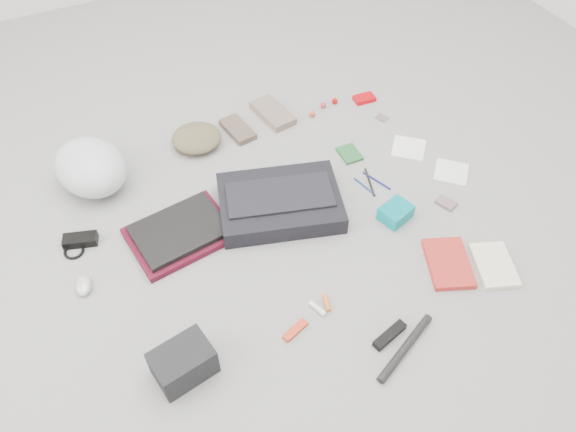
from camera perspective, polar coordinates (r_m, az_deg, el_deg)
name	(u,v)px	position (r m, az deg, el deg)	size (l,w,h in m)	color
ground_plane	(288,225)	(2.11, 0.00, -0.89)	(4.00, 4.00, 0.00)	gray
messenger_bag	(280,203)	(2.13, -0.82, 1.35)	(0.45, 0.32, 0.08)	black
bag_flap	(280,195)	(2.10, -0.84, 2.15)	(0.40, 0.18, 0.01)	black
laptop_sleeve	(180,234)	(2.10, -10.87, -1.81)	(0.36, 0.27, 0.03)	#500C1E
laptop	(180,230)	(2.09, -10.96, -1.40)	(0.32, 0.23, 0.02)	black
bike_helmet	(91,167)	(2.32, -19.40, 4.70)	(0.26, 0.32, 0.19)	silver
beanie	(197,138)	(2.43, -9.28, 7.82)	(0.21, 0.20, 0.07)	brown
mitten_left	(238,129)	(2.49, -5.13, 8.76)	(0.09, 0.18, 0.03)	brown
mitten_right	(273,113)	(2.56, -1.56, 10.42)	(0.11, 0.22, 0.03)	gray
power_brick	(80,240)	(2.18, -20.35, -2.29)	(0.12, 0.06, 0.03)	black
cable_coil	(74,251)	(2.17, -20.92, -3.36)	(0.07, 0.07, 0.01)	black
mouse	(83,285)	(2.05, -20.09, -6.63)	(0.05, 0.09, 0.03)	#BDBDBD
camera_bag	(183,363)	(1.76, -10.59, -14.45)	(0.18, 0.12, 0.12)	black
multitool	(295,330)	(1.84, 0.74, -11.52)	(0.09, 0.03, 0.01)	red
toiletry_tube_white	(317,308)	(1.89, 3.01, -9.36)	(0.02, 0.02, 0.07)	silver
toiletry_tube_orange	(327,303)	(1.90, 3.95, -8.79)	(0.02, 0.02, 0.06)	#D95E25
u_lock	(390,335)	(1.86, 10.29, -11.82)	(0.13, 0.03, 0.03)	black
bike_pump	(405,348)	(1.85, 11.82, -12.97)	(0.03, 0.03, 0.29)	black
book_red	(448,263)	(2.06, 15.97, -4.64)	(0.14, 0.22, 0.02)	red
book_white	(494,265)	(2.11, 20.20, -4.71)	(0.13, 0.19, 0.02)	beige
notepad	(349,154)	(2.39, 6.26, 6.31)	(0.08, 0.11, 0.01)	#235B2C
pen_blue	(365,187)	(2.26, 7.82, 2.97)	(0.01, 0.01, 0.12)	navy
pen_black	(370,182)	(2.28, 8.30, 3.43)	(0.01, 0.01, 0.15)	black
pen_navy	(377,181)	(2.29, 9.00, 3.57)	(0.01, 0.01, 0.14)	navy
accordion_wallet	(396,213)	(2.15, 10.88, 0.34)	(0.11, 0.09, 0.06)	#02828D
card_deck	(446,203)	(2.26, 15.75, 1.29)	(0.05, 0.07, 0.01)	gray
napkin_top	(409,148)	(2.46, 12.16, 6.76)	(0.13, 0.13, 0.01)	white
napkin_bottom	(451,172)	(2.39, 16.25, 4.30)	(0.13, 0.13, 0.01)	white
lollipop_a	(312,114)	(2.57, 2.48, 10.34)	(0.03, 0.03, 0.03)	#C94023
lollipop_b	(323,105)	(2.62, 3.60, 11.17)	(0.03, 0.03, 0.03)	red
lollipop_c	(335,101)	(2.65, 4.77, 11.57)	(0.03, 0.03, 0.03)	#B40405
altoids_tin	(364,98)	(2.68, 7.75, 11.75)	(0.10, 0.06, 0.02)	red
stamp_sheet	(382,118)	(2.60, 9.52, 9.82)	(0.04, 0.05, 0.00)	slate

